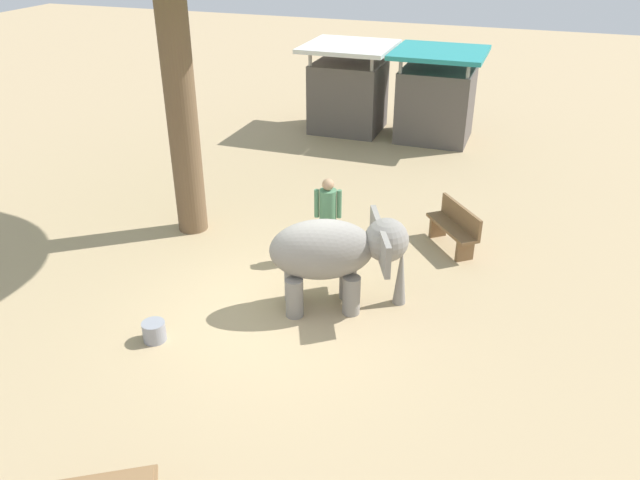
{
  "coord_description": "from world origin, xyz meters",
  "views": [
    {
      "loc": [
        3.56,
        -8.05,
        5.97
      ],
      "look_at": [
        0.32,
        1.19,
        0.8
      ],
      "focal_mm": 35.38,
      "sensor_mm": 36.0,
      "label": 1
    }
  ],
  "objects": [
    {
      "name": "market_stall_teal",
      "position": [
        0.82,
        9.7,
        1.14
      ],
      "size": [
        2.5,
        2.5,
        2.52
      ],
      "color": "#59514C",
      "rests_on": "ground_plane"
    },
    {
      "name": "elephant",
      "position": [
        0.85,
        0.47,
        1.02
      ],
      "size": [
        2.27,
        1.85,
        1.6
      ],
      "rotation": [
        0.0,
        0.0,
        0.42
      ],
      "color": "gray",
      "rests_on": "ground_plane"
    },
    {
      "name": "ground_plane",
      "position": [
        0.0,
        0.0,
        0.0
      ],
      "size": [
        60.0,
        60.0,
        0.0
      ],
      "primitive_type": "plane",
      "color": "tan"
    },
    {
      "name": "market_stall_white",
      "position": [
        -1.78,
        9.7,
        1.14
      ],
      "size": [
        2.5,
        2.5,
        2.52
      ],
      "color": "#59514C",
      "rests_on": "ground_plane"
    },
    {
      "name": "person_handler",
      "position": [
        0.18,
        2.01,
        0.95
      ],
      "size": [
        0.49,
        0.32,
        1.62
      ],
      "rotation": [
        0.0,
        0.0,
        -1.3
      ],
      "color": "#3F3833",
      "rests_on": "ground_plane"
    },
    {
      "name": "feed_bucket",
      "position": [
        -1.51,
        -1.39,
        0.16
      ],
      "size": [
        0.36,
        0.36,
        0.32
      ],
      "primitive_type": "cylinder",
      "color": "gray",
      "rests_on": "ground_plane"
    },
    {
      "name": "wooden_bench",
      "position": [
        2.41,
        3.2,
        0.47
      ],
      "size": [
        1.18,
        1.34,
        0.88
      ],
      "rotation": [
        0.0,
        0.0,
        2.24
      ],
      "color": "brown",
      "rests_on": "ground_plane"
    }
  ]
}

